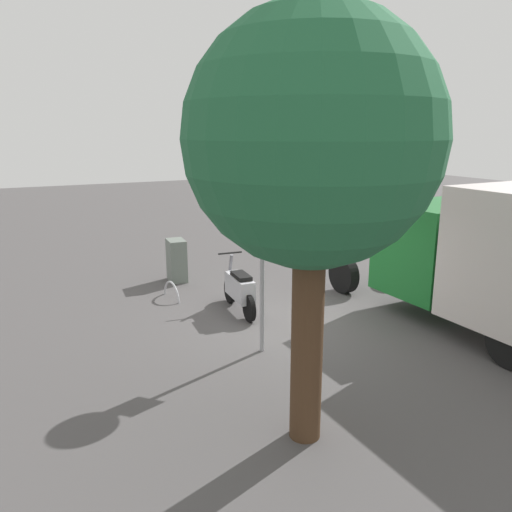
# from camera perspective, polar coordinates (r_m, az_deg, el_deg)

# --- Properties ---
(ground_plane) EXTENTS (60.00, 60.00, 0.00)m
(ground_plane) POSITION_cam_1_polar(r_m,az_deg,el_deg) (10.36, 3.84, -7.75)
(ground_plane) COLOR #4D4A4A
(motorcycle) EXTENTS (1.81, 0.55, 1.20)m
(motorcycle) POSITION_cam_1_polar(r_m,az_deg,el_deg) (10.87, -1.89, -3.75)
(motorcycle) COLOR black
(motorcycle) RESTS_ON ground
(stop_sign) EXTENTS (0.71, 0.33, 3.14)m
(stop_sign) POSITION_cam_1_polar(r_m,az_deg,el_deg) (8.52, 0.64, 2.19)
(stop_sign) COLOR #9E9EA3
(stop_sign) RESTS_ON ground
(street_tree) EXTENTS (2.95, 2.95, 5.23)m
(street_tree) POSITION_cam_1_polar(r_m,az_deg,el_deg) (5.80, 6.40, 12.68)
(street_tree) COLOR #47301E
(street_tree) RESTS_ON ground
(utility_cabinet) EXTENTS (0.69, 0.48, 1.10)m
(utility_cabinet) POSITION_cam_1_polar(r_m,az_deg,el_deg) (13.26, -8.98, -0.50)
(utility_cabinet) COLOR slate
(utility_cabinet) RESTS_ON ground
(bike_rack_hoop) EXTENTS (0.85, 0.14, 0.85)m
(bike_rack_hoop) POSITION_cam_1_polar(r_m,az_deg,el_deg) (12.02, -9.52, -4.78)
(bike_rack_hoop) COLOR #B7B7BC
(bike_rack_hoop) RESTS_ON ground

